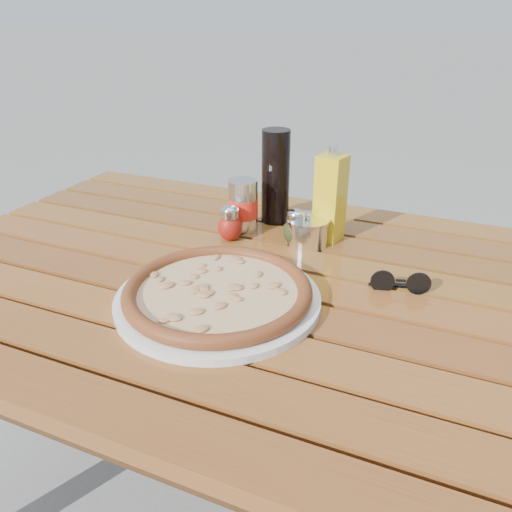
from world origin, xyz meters
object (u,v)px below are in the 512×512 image
at_px(pepper_shaker, 230,224).
at_px(olive_oil_cruet, 330,198).
at_px(parmesan_tin, 307,231).
at_px(dark_bottle, 276,177).
at_px(plate, 218,299).
at_px(oregano_shaker, 296,228).
at_px(sunglasses, 400,283).
at_px(pizza, 218,291).
at_px(table, 252,307).
at_px(soda_can, 243,206).

relative_size(pepper_shaker, olive_oil_cruet, 0.39).
bearing_deg(parmesan_tin, dark_bottle, 139.60).
xyz_separation_m(plate, oregano_shaker, (0.05, 0.28, 0.03)).
bearing_deg(sunglasses, oregano_shaker, 138.89).
height_order(oregano_shaker, olive_oil_cruet, olive_oil_cruet).
xyz_separation_m(dark_bottle, parmesan_tin, (0.11, -0.10, -0.08)).
height_order(plate, sunglasses, sunglasses).
bearing_deg(pepper_shaker, sunglasses, -11.87).
bearing_deg(pizza, pepper_shaker, 111.25).
distance_m(table, pepper_shaker, 0.20).
height_order(dark_bottle, parmesan_tin, dark_bottle).
bearing_deg(soda_can, pizza, -73.44).
relative_size(plate, olive_oil_cruet, 1.71).
relative_size(plate, parmesan_tin, 3.51).
xyz_separation_m(dark_bottle, sunglasses, (0.33, -0.22, -0.09)).
bearing_deg(olive_oil_cruet, pepper_shaker, -155.32).
height_order(oregano_shaker, sunglasses, oregano_shaker).
bearing_deg(olive_oil_cruet, table, -111.94).
xyz_separation_m(plate, soda_can, (-0.09, 0.31, 0.05)).
xyz_separation_m(dark_bottle, soda_can, (-0.05, -0.08, -0.05)).
height_order(pepper_shaker, parmesan_tin, pepper_shaker).
distance_m(pepper_shaker, oregano_shaker, 0.15).
xyz_separation_m(table, dark_bottle, (-0.06, 0.27, 0.19)).
distance_m(dark_bottle, sunglasses, 0.41).
relative_size(dark_bottle, sunglasses, 2.01).
relative_size(table, parmesan_tin, 13.66).
xyz_separation_m(oregano_shaker, soda_can, (-0.14, 0.03, 0.02)).
xyz_separation_m(pizza, pepper_shaker, (-0.10, 0.25, 0.02)).
bearing_deg(oregano_shaker, parmesan_tin, 30.76).
relative_size(oregano_shaker, dark_bottle, 0.37).
height_order(dark_bottle, sunglasses, dark_bottle).
bearing_deg(table, pizza, -96.37).
height_order(oregano_shaker, dark_bottle, dark_bottle).
bearing_deg(table, plate, -96.37).
xyz_separation_m(dark_bottle, olive_oil_cruet, (0.15, -0.05, -0.01)).
bearing_deg(olive_oil_cruet, sunglasses, -42.91).
distance_m(plate, pepper_shaker, 0.27).
bearing_deg(plate, pizza, 82.87).
height_order(parmesan_tin, sunglasses, parmesan_tin).
distance_m(plate, parmesan_tin, 0.30).
bearing_deg(plate, olive_oil_cruet, 73.24).
height_order(plate, dark_bottle, dark_bottle).
bearing_deg(dark_bottle, oregano_shaker, -50.40).
bearing_deg(dark_bottle, parmesan_tin, -40.40).
relative_size(soda_can, sunglasses, 1.10).
distance_m(dark_bottle, parmesan_tin, 0.17).
bearing_deg(soda_can, table, -61.17).
relative_size(olive_oil_cruet, parmesan_tin, 2.05).
height_order(table, soda_can, soda_can).
distance_m(plate, pizza, 0.02).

